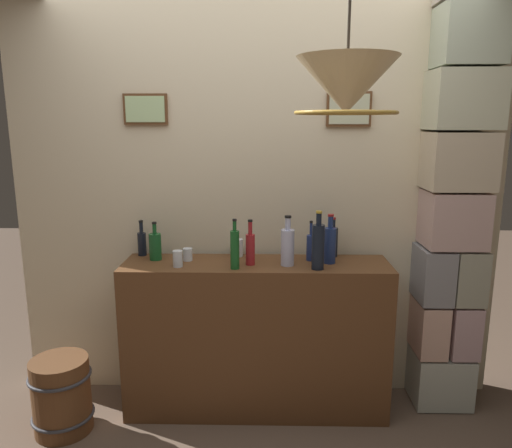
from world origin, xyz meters
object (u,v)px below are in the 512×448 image
Objects in this scene: liquor_bottle_gin at (155,246)px; liquor_bottle_rum at (288,246)px; glass_tumbler_rocks at (188,254)px; glass_tumbler_highball at (178,259)px; liquor_bottle_rye at (311,247)px; liquor_bottle_mezcal at (334,242)px; liquor_bottle_amaro at (142,242)px; liquor_bottle_scotch at (235,249)px; pendant_lamp at (347,87)px; liquor_bottle_vodka at (250,248)px; glass_tumbler_shot at (237,248)px; liquor_bottle_port at (318,246)px; liquor_bottle_sherry at (330,244)px; wooden_barrel at (62,395)px.

liquor_bottle_gin is 0.79× the size of liquor_bottle_rum.
glass_tumbler_highball is at bearing -106.07° from glass_tumbler_rocks.
liquor_bottle_rye is (0.95, 0.01, -0.00)m from liquor_bottle_gin.
liquor_bottle_mezcal reaches higher than liquor_bottle_amaro.
pendant_lamp is at bearing -49.25° from liquor_bottle_scotch.
glass_tumbler_highball is at bearing -41.64° from liquor_bottle_amaro.
glass_tumbler_rocks is 1.44m from pendant_lamp.
pendant_lamp is at bearing -37.25° from liquor_bottle_gin.
liquor_bottle_vodka is 0.43m from glass_tumbler_highball.
glass_tumbler_shot reaches higher than glass_tumbler_rocks.
liquor_bottle_port is (0.98, -0.17, 0.05)m from liquor_bottle_gin.
liquor_bottle_vodka is 0.49× the size of pendant_lamp.
liquor_bottle_amaro is 0.76× the size of liquor_bottle_sherry.
liquor_bottle_mezcal is at bearing 73.25° from liquor_bottle_sherry.
liquor_bottle_scotch reaches higher than liquor_bottle_mezcal.
liquor_bottle_port reaches higher than liquor_bottle_rye.
glass_tumbler_rocks is at bearing -178.43° from liquor_bottle_rye.
liquor_bottle_port is 4.45× the size of glass_tumbler_rocks.
liquor_bottle_amaro is 0.76× the size of liquor_bottle_rum.
liquor_bottle_vodka is at bearing 178.08° from liquor_bottle_rum.
glass_tumbler_rocks is 0.79× the size of glass_tumbler_highball.
liquor_bottle_amaro reaches higher than glass_tumbler_rocks.
liquor_bottle_sherry is 0.53× the size of pendant_lamp.
liquor_bottle_vodka is at bearing -15.12° from liquor_bottle_amaro.
liquor_bottle_gin is 0.79× the size of liquor_bottle_sherry.
liquor_bottle_rum is at bearing -7.92° from glass_tumbler_rocks.
liquor_bottle_sherry is (1.17, -0.14, 0.03)m from liquor_bottle_amaro.
liquor_bottle_amaro is at bearing 160.22° from glass_tumbler_rocks.
liquor_bottle_rye reaches higher than glass_tumbler_shot.
glass_tumbler_rocks is (-0.39, 0.08, -0.07)m from liquor_bottle_vodka.
liquor_bottle_rye reaches higher than glass_tumbler_rocks.
liquor_bottle_mezcal is 0.97m from glass_tumbler_highball.
liquor_bottle_scotch is at bearing 7.93° from wooden_barrel.
wooden_barrel is at bearing -165.67° from glass_tumbler_highball.
wooden_barrel is (-0.68, -0.17, -0.78)m from glass_tumbler_highball.
liquor_bottle_scotch is 1.08× the size of liquor_bottle_vodka.
liquor_bottle_scotch is 0.65× the size of wooden_barrel.
liquor_bottle_scotch is at bearing 130.75° from pendant_lamp.
liquor_bottle_rum is at bearing 106.95° from pendant_lamp.
liquor_bottle_mezcal reaches higher than glass_tumbler_shot.
liquor_bottle_gin is 0.81m from liquor_bottle_rum.
liquor_bottle_port is 1.38× the size of liquor_bottle_rye.
wooden_barrel is (-1.47, -0.32, -0.82)m from liquor_bottle_rye.
liquor_bottle_sherry is 0.86m from glass_tumbler_rocks.
liquor_bottle_vodka is at bearing 44.41° from liquor_bottle_scotch.
liquor_bottle_sherry is 0.90m from glass_tumbler_highball.
liquor_bottle_gin is 0.53m from liquor_bottle_scotch.
glass_tumbler_shot is (-0.57, 0.14, -0.06)m from liquor_bottle_sherry.
liquor_bottle_rum is at bearing -31.20° from glass_tumbler_shot.
glass_tumbler_rocks is at bearing -160.45° from glass_tumbler_shot.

